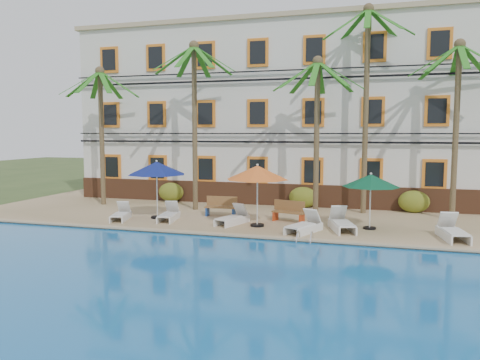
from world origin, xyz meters
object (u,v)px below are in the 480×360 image
(palm_e, at_px, (457,105))
(lounger_e, at_px, (342,223))
(pool_ladder, at_px, (305,241))
(lounger_f, at_px, (452,231))
(umbrella_red, at_px, (257,173))
(palm_a, at_px, (101,116))
(lounger_a, at_px, (121,214))
(palm_b, at_px, (194,103))
(palm_c, at_px, (317,113))
(lounger_b, at_px, (169,214))
(palm_d, at_px, (367,84))
(bench_right, at_px, (289,211))
(umbrella_blue, at_px, (157,168))
(lounger_c, at_px, (233,218))
(bench_left, at_px, (221,206))
(lounger_d, at_px, (304,225))
(umbrella_green, at_px, (371,181))

(palm_e, relative_size, lounger_e, 3.76)
(lounger_e, distance_m, pool_ladder, 2.55)
(lounger_e, xyz_separation_m, lounger_f, (4.07, -0.44, -0.00))
(umbrella_red, distance_m, lounger_e, 4.00)
(palm_a, bearing_deg, lounger_a, -48.99)
(palm_b, distance_m, palm_c, 6.18)
(palm_a, height_order, lounger_b, palm_a)
(palm_d, bearing_deg, palm_a, -175.30)
(palm_b, xyz_separation_m, bench_right, (5.25, -1.91, -4.96))
(umbrella_blue, distance_m, lounger_b, 2.20)
(palm_d, bearing_deg, palm_c, -150.06)
(lounger_f, bearing_deg, lounger_c, 176.80)
(bench_left, height_order, pool_ladder, bench_left)
(palm_d, relative_size, bench_right, 6.38)
(palm_e, xyz_separation_m, lounger_d, (-6.06, -4.75, -4.88))
(lounger_d, bearing_deg, umbrella_green, 30.12)
(palm_e, relative_size, lounger_f, 3.83)
(palm_d, bearing_deg, lounger_a, -154.51)
(umbrella_red, height_order, lounger_f, umbrella_red)
(palm_a, height_order, palm_c, palm_c)
(palm_e, distance_m, lounger_a, 15.89)
(lounger_f, bearing_deg, lounger_e, 173.89)
(bench_left, bearing_deg, bench_right, -8.07)
(lounger_b, bearing_deg, lounger_d, -7.77)
(palm_e, bearing_deg, umbrella_blue, -164.93)
(lounger_f, bearing_deg, umbrella_green, 160.29)
(lounger_b, bearing_deg, palm_b, 89.67)
(bench_left, xyz_separation_m, pool_ladder, (4.60, -4.05, -0.47))
(palm_a, xyz_separation_m, lounger_e, (13.16, -3.43, -4.53))
(palm_c, bearing_deg, umbrella_green, -46.28)
(umbrella_green, bearing_deg, umbrella_red, -170.82)
(umbrella_green, bearing_deg, palm_e, 42.74)
(palm_c, relative_size, umbrella_green, 3.22)
(lounger_e, relative_size, bench_right, 1.37)
(umbrella_red, distance_m, lounger_c, 2.29)
(lounger_b, xyz_separation_m, lounger_d, (6.26, -0.85, 0.02))
(lounger_a, bearing_deg, umbrella_red, 3.08)
(lounger_f, height_order, pool_ladder, lounger_f)
(umbrella_red, xyz_separation_m, lounger_d, (2.10, -0.70, -1.98))
(lounger_a, distance_m, lounger_d, 8.41)
(lounger_b, height_order, lounger_d, lounger_d)
(pool_ladder, bearing_deg, umbrella_green, 52.30)
(lounger_e, bearing_deg, umbrella_green, 30.30)
(palm_e, distance_m, lounger_e, 7.81)
(palm_c, relative_size, umbrella_blue, 2.78)
(palm_b, distance_m, umbrella_blue, 4.26)
(umbrella_red, relative_size, bench_right, 1.69)
(palm_c, height_order, bench_left, palm_c)
(lounger_b, xyz_separation_m, lounger_e, (7.65, -0.05, 0.04))
(palm_b, distance_m, lounger_d, 9.03)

